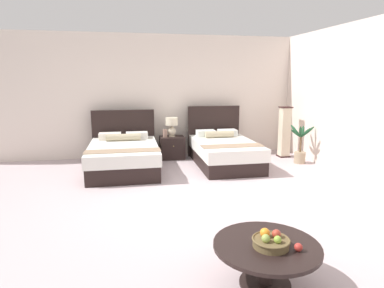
% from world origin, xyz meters
% --- Properties ---
extents(ground_plane, '(9.98, 10.38, 0.02)m').
position_xyz_m(ground_plane, '(0.00, 0.00, -0.01)').
color(ground_plane, '#BFABAF').
extents(wall_back, '(9.98, 0.12, 2.89)m').
position_xyz_m(wall_back, '(0.00, 3.39, 1.45)').
color(wall_back, silver).
rests_on(wall_back, ground).
extents(wall_side_right, '(0.12, 5.98, 2.89)m').
position_xyz_m(wall_side_right, '(3.19, 0.40, 1.45)').
color(wall_side_right, silver).
rests_on(wall_side_right, ground).
extents(bed_near_window, '(1.43, 2.07, 1.16)m').
position_xyz_m(bed_near_window, '(-1.08, 2.12, 0.31)').
color(bed_near_window, black).
rests_on(bed_near_window, ground).
extents(bed_near_corner, '(1.29, 2.07, 1.22)m').
position_xyz_m(bed_near_corner, '(1.08, 2.13, 0.31)').
color(bed_near_corner, black).
rests_on(bed_near_corner, ground).
extents(nightstand, '(0.57, 0.48, 0.52)m').
position_xyz_m(nightstand, '(0.05, 2.93, 0.26)').
color(nightstand, black).
rests_on(nightstand, ground).
extents(table_lamp, '(0.29, 0.29, 0.45)m').
position_xyz_m(table_lamp, '(0.05, 2.95, 0.80)').
color(table_lamp, beige).
rests_on(table_lamp, nightstand).
extents(vase, '(0.10, 0.10, 0.18)m').
position_xyz_m(vase, '(-0.12, 2.89, 0.62)').
color(vase, '#9D7968').
rests_on(vase, nightstand).
extents(coffee_table, '(0.97, 0.97, 0.41)m').
position_xyz_m(coffee_table, '(0.18, -2.14, 0.32)').
color(coffee_table, black).
rests_on(coffee_table, ground).
extents(fruit_bowl, '(0.34, 0.34, 0.15)m').
position_xyz_m(fruit_bowl, '(0.19, -2.20, 0.46)').
color(fruit_bowl, brown).
rests_on(fruit_bowl, coffee_table).
extents(loose_apple, '(0.07, 0.07, 0.07)m').
position_xyz_m(loose_apple, '(0.39, -2.32, 0.44)').
color(loose_apple, '#B8312A').
rests_on(loose_apple, coffee_table).
extents(floor_lamp_corner, '(0.26, 0.26, 1.21)m').
position_xyz_m(floor_lamp_corner, '(2.72, 2.57, 0.60)').
color(floor_lamp_corner, '#321A19').
rests_on(floor_lamp_corner, ground).
extents(potted_palm, '(0.61, 0.50, 0.88)m').
position_xyz_m(potted_palm, '(2.79, 1.92, 0.32)').
color(potted_palm, tan).
rests_on(potted_palm, ground).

